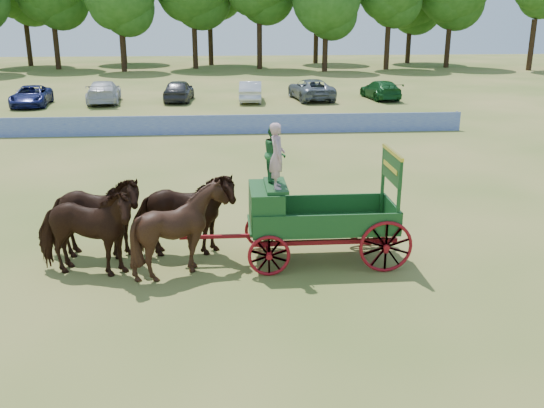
{
  "coord_description": "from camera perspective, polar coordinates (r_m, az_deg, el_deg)",
  "views": [
    {
      "loc": [
        -1.31,
        -15.01,
        6.44
      ],
      "look_at": [
        -0.02,
        1.07,
        1.3
      ],
      "focal_mm": 40.0,
      "sensor_mm": 36.0,
      "label": 1
    }
  ],
  "objects": [
    {
      "name": "ground",
      "position": [
        16.39,
        0.36,
        -5.46
      ],
      "size": [
        160.0,
        160.0,
        0.0
      ],
      "primitive_type": "plane",
      "color": "#A4884A",
      "rests_on": "ground"
    },
    {
      "name": "horse_lead_left",
      "position": [
        15.85,
        -17.24,
        -2.53
      ],
      "size": [
        3.0,
        1.83,
        2.37
      ],
      "primitive_type": "imported",
      "rotation": [
        0.0,
        0.0,
        1.36
      ],
      "color": "black",
      "rests_on": "ground"
    },
    {
      "name": "horse_lead_right",
      "position": [
        16.87,
        -16.47,
        -1.24
      ],
      "size": [
        2.94,
        1.63,
        2.37
      ],
      "primitive_type": "imported",
      "rotation": [
        0.0,
        0.0,
        1.44
      ],
      "color": "black",
      "rests_on": "ground"
    },
    {
      "name": "horse_wheel_left",
      "position": [
        15.49,
        -8.55,
        -2.36
      ],
      "size": [
        2.53,
        2.36,
        2.37
      ],
      "primitive_type": "imported",
      "rotation": [
        0.0,
        0.0,
        1.34
      ],
      "color": "black",
      "rests_on": "ground"
    },
    {
      "name": "horse_wheel_right",
      "position": [
        16.53,
        -8.31,
        -1.06
      ],
      "size": [
        2.84,
        1.37,
        2.37
      ],
      "primitive_type": "imported",
      "rotation": [
        0.0,
        0.0,
        1.6
      ],
      "color": "black",
      "rests_on": "ground"
    },
    {
      "name": "farm_dray",
      "position": [
        15.94,
        2.17,
        0.13
      ],
      "size": [
        6.0,
        2.0,
        3.83
      ],
      "color": "maroon",
      "rests_on": "ground"
    },
    {
      "name": "sponsor_banner",
      "position": [
        33.54,
        -4.03,
        7.48
      ],
      "size": [
        26.0,
        0.08,
        1.05
      ],
      "primitive_type": "cube",
      "color": "#203CAF",
      "rests_on": "ground"
    },
    {
      "name": "parked_cars",
      "position": [
        46.08,
        -10.42,
        10.31
      ],
      "size": [
        38.94,
        7.16,
        1.63
      ],
      "color": "silver",
      "rests_on": "ground"
    }
  ]
}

